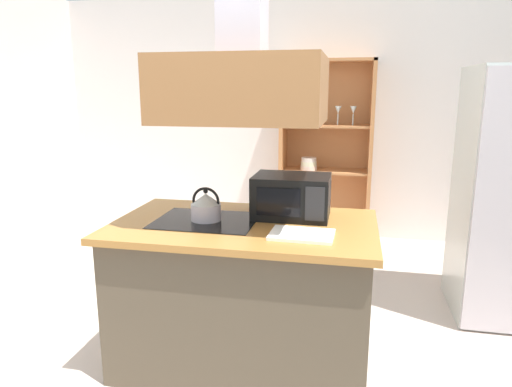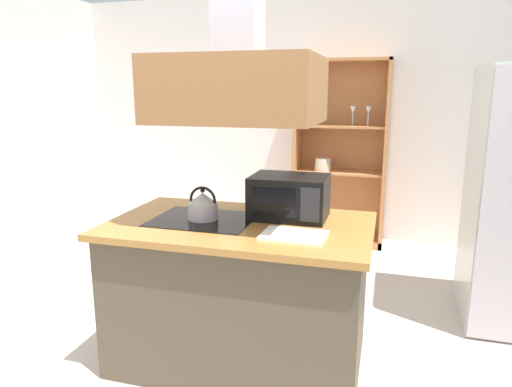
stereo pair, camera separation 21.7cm
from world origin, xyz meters
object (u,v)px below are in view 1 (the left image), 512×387
Objects in this scene: microwave at (292,196)px; cutting_board at (302,235)px; dish_cabinet at (325,162)px; kettle at (206,207)px.

cutting_board is at bearing -74.13° from microwave.
cutting_board is 0.41m from microwave.
dish_cabinet is 2.37m from microwave.
microwave reaches higher than cutting_board.
dish_cabinet is at bearing 77.88° from kettle.
dish_cabinet reaches higher than cutting_board.
kettle is 0.53m from microwave.
dish_cabinet is 2.75m from cutting_board.
microwave is at bearing -91.47° from dish_cabinet.
kettle is at bearing 162.69° from cutting_board.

